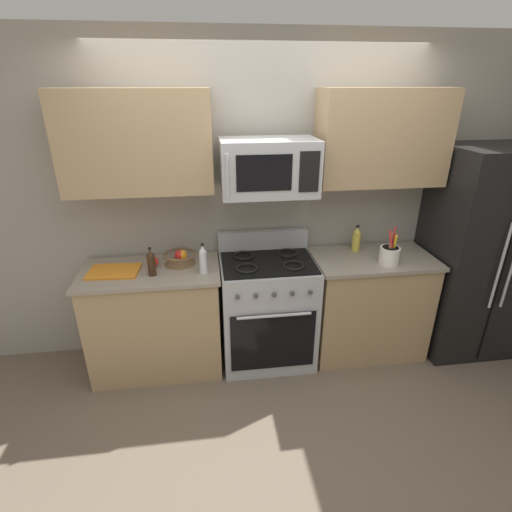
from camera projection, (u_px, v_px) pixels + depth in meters
ground_plane at (280, 410)px, 2.90m from camera, size 16.00×16.00×0.00m
wall_back at (262, 203)px, 3.27m from camera, size 8.00×0.10×2.60m
counter_left at (156, 320)px, 3.18m from camera, size 1.06×0.58×0.91m
range_oven at (267, 310)px, 3.29m from camera, size 0.76×0.62×1.09m
counter_right at (367, 304)px, 3.40m from camera, size 0.99×0.58×0.91m
refrigerator at (475, 254)px, 3.32m from camera, size 0.77×0.69×1.79m
microwave at (269, 167)px, 2.82m from camera, size 0.70×0.44×0.40m
upper_cabinets_left at (137, 142)px, 2.74m from camera, size 1.05×0.34×0.71m
upper_cabinets_right at (382, 138)px, 2.96m from camera, size 0.98×0.34×0.71m
utensil_crock at (390, 254)px, 3.07m from camera, size 0.16×0.16×0.31m
fruit_basket at (180, 258)px, 3.08m from camera, size 0.26×0.26×0.11m
apple_loose at (153, 262)px, 3.03m from camera, size 0.08×0.08×0.08m
cutting_board at (114, 271)px, 2.95m from camera, size 0.39×0.28×0.02m
bottle_vinegar at (203, 260)px, 2.91m from camera, size 0.06×0.06×0.24m
bottle_soy at (151, 263)px, 2.87m from camera, size 0.06×0.06×0.22m
bottle_oil at (356, 239)px, 3.30m from camera, size 0.07×0.07×0.22m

